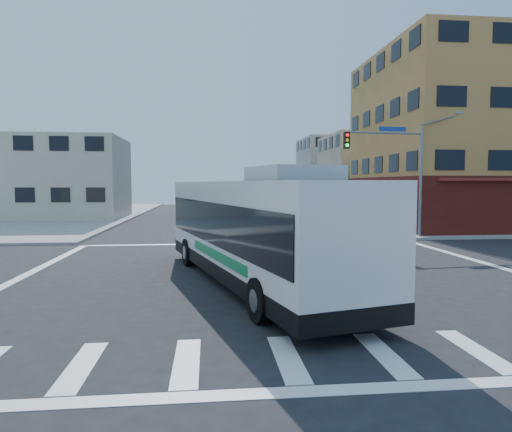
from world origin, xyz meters
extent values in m
plane|color=black|center=(0.00, 0.00, 0.00)|extent=(120.00, 120.00, 0.00)
cube|color=#B37B40|center=(20.00, 18.50, 7.00)|extent=(18.00, 15.00, 14.00)
cube|color=#521712|center=(20.00, 18.50, 2.00)|extent=(18.09, 15.08, 4.00)
cube|color=#C4B595|center=(17.00, 34.00, 4.50)|extent=(12.00, 10.00, 9.00)
cube|color=#999994|center=(17.00, 48.00, 5.00)|extent=(12.00, 10.00, 10.00)
cube|color=#BDB59D|center=(-17.00, 30.00, 4.00)|extent=(12.00, 10.00, 8.00)
cylinder|color=slate|center=(10.80, 10.80, 3.50)|extent=(0.18, 0.18, 7.00)
cylinder|color=slate|center=(8.30, 10.55, 6.60)|extent=(5.01, 0.62, 0.12)
cube|color=black|center=(5.80, 10.30, 6.10)|extent=(0.32, 0.30, 1.00)
sphere|color=#FF0C0C|center=(5.80, 10.13, 6.40)|extent=(0.20, 0.20, 0.20)
sphere|color=yellow|center=(5.80, 10.13, 6.10)|extent=(0.20, 0.20, 0.20)
sphere|color=#19FF33|center=(5.80, 10.13, 5.80)|extent=(0.20, 0.20, 0.20)
cube|color=navy|center=(8.80, 10.60, 6.85)|extent=(1.80, 0.22, 0.28)
cube|color=gray|center=(13.30, 11.05, 8.00)|extent=(0.50, 0.22, 0.14)
cylinder|color=#352413|center=(11.80, 28.00, 0.96)|extent=(0.28, 0.28, 1.92)
sphere|color=#1E5618|center=(11.80, 28.00, 3.37)|extent=(3.60, 3.60, 3.60)
sphere|color=#1E5618|center=(12.20, 27.70, 4.27)|extent=(2.52, 2.52, 2.52)
cylinder|color=#352413|center=(11.80, 36.00, 1.00)|extent=(0.28, 0.28, 1.99)
sphere|color=#1E5618|center=(11.80, 36.00, 3.51)|extent=(3.80, 3.80, 3.80)
sphere|color=#1E5618|center=(12.20, 35.70, 4.46)|extent=(2.66, 2.66, 2.66)
cylinder|color=#352413|center=(11.80, 44.00, 0.94)|extent=(0.28, 0.28, 1.89)
sphere|color=#1E5618|center=(11.80, 44.00, 3.25)|extent=(3.40, 3.40, 3.40)
sphere|color=#1E5618|center=(12.20, 43.70, 4.10)|extent=(2.38, 2.38, 2.38)
cylinder|color=#352413|center=(11.80, 52.00, 1.01)|extent=(0.28, 0.28, 2.03)
sphere|color=#1E5618|center=(11.80, 52.00, 3.63)|extent=(4.00, 4.00, 4.00)
sphere|color=#1E5618|center=(12.20, 51.70, 4.63)|extent=(2.80, 2.80, 2.80)
cube|color=black|center=(-1.07, -1.19, 0.61)|extent=(6.09, 13.66, 0.50)
cube|color=silver|center=(-1.07, -1.19, 1.97)|extent=(6.07, 13.63, 3.17)
cube|color=black|center=(-1.07, -1.19, 2.17)|extent=(6.02, 13.25, 1.39)
cube|color=black|center=(-2.71, 5.21, 2.06)|extent=(2.54, 0.71, 1.50)
cube|color=#E5590C|center=(-2.72, 5.24, 3.17)|extent=(2.07, 0.58, 0.31)
cube|color=silver|center=(-1.07, -1.19, 3.49)|extent=(5.95, 13.35, 0.13)
cube|color=silver|center=(-0.24, -4.42, 3.76)|extent=(2.53, 2.86, 0.40)
cube|color=#09763A|center=(-2.32, -2.08, 1.17)|extent=(1.54, 5.93, 0.31)
cube|color=#09763A|center=(0.45, -1.37, 1.17)|extent=(1.54, 5.93, 0.31)
cylinder|color=black|center=(-3.42, 2.62, 0.58)|extent=(0.61, 1.20, 1.16)
cylinder|color=#99999E|center=(-3.57, 2.58, 0.58)|extent=(0.19, 0.57, 0.58)
cylinder|color=black|center=(-0.85, 3.28, 0.58)|extent=(0.61, 1.20, 1.16)
cylinder|color=#99999E|center=(-0.70, 3.32, 0.58)|extent=(0.19, 0.57, 0.58)
cylinder|color=black|center=(-1.29, -5.65, 0.58)|extent=(0.61, 1.20, 1.16)
cylinder|color=#99999E|center=(-1.45, -5.69, 0.58)|extent=(0.19, 0.57, 0.58)
cylinder|color=black|center=(1.28, -4.99, 0.58)|extent=(0.61, 1.20, 1.16)
cylinder|color=#99999E|center=(1.43, -4.95, 0.58)|extent=(0.19, 0.57, 0.58)
cube|color=#222327|center=(4.13, 37.02, 1.14)|extent=(2.57, 2.52, 2.29)
cube|color=black|center=(4.42, 36.24, 1.50)|extent=(1.76, 0.71, 0.88)
cube|color=red|center=(2.96, 40.15, 1.85)|extent=(3.70, 5.36, 2.64)
cube|color=black|center=(3.33, 39.16, 0.48)|extent=(4.28, 7.27, 0.26)
cylinder|color=black|center=(3.20, 36.86, 0.44)|extent=(0.54, 0.91, 0.88)
cylinder|color=black|center=(4.93, 37.51, 0.44)|extent=(0.54, 0.91, 0.88)
cylinder|color=black|center=(2.31, 39.25, 0.44)|extent=(0.54, 0.91, 0.88)
cylinder|color=black|center=(4.04, 39.90, 0.44)|extent=(0.54, 0.91, 0.88)
cylinder|color=black|center=(1.54, 41.31, 0.44)|extent=(0.54, 0.91, 0.88)
cylinder|color=black|center=(3.27, 41.96, 0.44)|extent=(0.54, 0.91, 0.88)
imported|color=gold|center=(10.07, 23.46, 0.77)|extent=(3.19, 4.86, 1.54)
camera|label=1|loc=(-2.56, -16.78, 3.48)|focal=32.00mm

